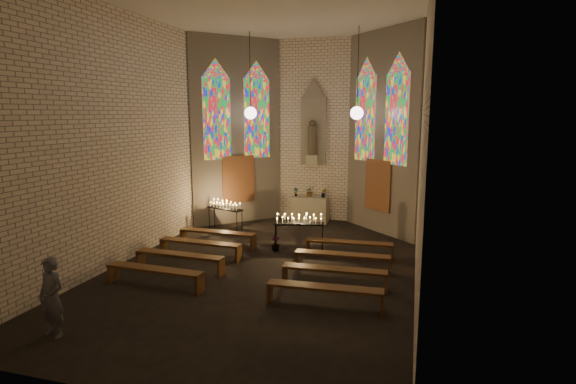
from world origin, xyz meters
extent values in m
plane|color=black|center=(0.00, 0.00, 0.00)|extent=(12.00, 12.00, 0.00)
cube|color=#F1E0C9|center=(0.00, 6.00, 3.50)|extent=(8.00, 0.02, 7.00)
cube|color=#F1E0C9|center=(0.00, -6.00, 3.50)|extent=(8.00, 0.02, 7.00)
cube|color=#F1E0C9|center=(-4.00, 0.00, 3.50)|extent=(0.02, 12.00, 7.00)
cube|color=#F1E0C9|center=(4.00, 0.00, 3.50)|extent=(0.02, 12.00, 7.00)
cube|color=#F1E0C9|center=(-2.75, 4.75, 3.50)|extent=(2.72, 2.72, 7.00)
cube|color=#F1E0C9|center=(2.75, 4.75, 3.50)|extent=(2.72, 2.72, 7.00)
cube|color=#4C3F8C|center=(-3.21, 4.06, 4.00)|extent=(0.78, 0.78, 3.00)
cube|color=#4C3F8C|center=(-2.06, 5.21, 4.00)|extent=(0.78, 0.78, 3.00)
cube|color=#4C3F8C|center=(2.06, 5.21, 4.00)|extent=(0.78, 0.78, 3.00)
cube|color=#4C3F8C|center=(3.21, 4.06, 4.00)|extent=(0.78, 0.78, 3.00)
cube|color=brown|center=(-2.63, 4.63, 1.70)|extent=(0.95, 0.95, 1.80)
cube|color=brown|center=(2.63, 4.63, 1.70)|extent=(0.95, 0.95, 1.80)
cube|color=gray|center=(0.00, 5.92, 3.50)|extent=(1.00, 0.12, 2.60)
cone|color=gray|center=(0.00, 5.92, 5.15)|extent=(1.00, 1.00, 0.80)
cube|color=#BDB89A|center=(0.00, 5.78, 2.40)|extent=(0.45, 0.30, 0.40)
cylinder|color=brown|center=(0.00, 5.78, 3.15)|extent=(0.36, 0.36, 1.10)
sphere|color=brown|center=(0.00, 5.78, 3.80)|extent=(0.26, 0.26, 0.26)
sphere|color=white|center=(-1.90, 4.10, 4.20)|extent=(0.44, 0.44, 0.44)
cylinder|color=black|center=(-1.90, 4.10, 5.60)|extent=(0.02, 0.02, 2.80)
sphere|color=white|center=(1.90, 4.10, 4.20)|extent=(0.44, 0.44, 0.44)
cylinder|color=black|center=(1.90, 4.10, 5.60)|extent=(0.02, 0.02, 2.80)
cube|color=#BDB89A|center=(0.00, 5.45, 0.50)|extent=(1.40, 0.60, 1.00)
imported|color=#4C723F|center=(-0.55, 5.36, 1.18)|extent=(0.21, 0.17, 0.35)
imported|color=#4C723F|center=(-0.01, 5.46, 1.20)|extent=(0.42, 0.38, 0.41)
imported|color=#4C723F|center=(0.53, 5.45, 1.17)|extent=(0.22, 0.19, 0.35)
imported|color=#4C723F|center=(-0.17, 1.52, 0.23)|extent=(0.28, 0.28, 0.46)
cube|color=black|center=(-2.61, 3.26, 0.83)|extent=(1.47, 0.79, 0.04)
cylinder|color=black|center=(-3.29, 3.36, 0.40)|extent=(0.03, 0.03, 0.81)
cylinder|color=black|center=(-2.02, 2.91, 0.40)|extent=(0.03, 0.03, 0.81)
cylinder|color=black|center=(-3.20, 3.61, 0.40)|extent=(0.03, 0.03, 0.81)
cylinder|color=black|center=(-1.93, 3.17, 0.40)|extent=(0.03, 0.03, 0.81)
cube|color=black|center=(0.55, 1.64, 0.88)|extent=(1.57, 0.69, 0.05)
cylinder|color=black|center=(-0.11, 1.35, 0.43)|extent=(0.03, 0.03, 0.86)
cylinder|color=black|center=(1.28, 1.66, 0.43)|extent=(0.03, 0.03, 0.86)
cylinder|color=black|center=(-0.18, 1.63, 0.43)|extent=(0.03, 0.03, 0.86)
cylinder|color=black|center=(1.22, 1.94, 0.43)|extent=(0.03, 0.03, 0.86)
cube|color=#553418|center=(-2.10, 1.49, 0.46)|extent=(2.55, 0.47, 0.06)
cube|color=#553418|center=(-3.34, 1.55, 0.23)|extent=(0.08, 0.36, 0.46)
cube|color=#553418|center=(-0.87, 1.44, 0.23)|extent=(0.08, 0.36, 0.46)
cube|color=#553418|center=(2.10, 1.49, 0.46)|extent=(2.55, 0.47, 0.06)
cube|color=#553418|center=(0.87, 1.44, 0.23)|extent=(0.08, 0.36, 0.46)
cube|color=#553418|center=(3.34, 1.55, 0.23)|extent=(0.08, 0.36, 0.46)
cube|color=#553418|center=(-2.10, 0.29, 0.46)|extent=(2.55, 0.47, 0.06)
cube|color=#553418|center=(-3.34, 0.35, 0.23)|extent=(0.08, 0.36, 0.46)
cube|color=#553418|center=(-0.87, 0.24, 0.23)|extent=(0.08, 0.36, 0.46)
cube|color=#553418|center=(2.10, 0.29, 0.46)|extent=(2.55, 0.47, 0.06)
cube|color=#553418|center=(0.87, 0.24, 0.23)|extent=(0.08, 0.36, 0.46)
cube|color=#553418|center=(3.34, 0.35, 0.23)|extent=(0.08, 0.36, 0.46)
cube|color=#553418|center=(-2.10, -0.91, 0.46)|extent=(2.55, 0.47, 0.06)
cube|color=#553418|center=(-3.34, -0.85, 0.23)|extent=(0.08, 0.36, 0.46)
cube|color=#553418|center=(-0.87, -0.96, 0.23)|extent=(0.08, 0.36, 0.46)
cube|color=#553418|center=(2.10, -0.91, 0.46)|extent=(2.55, 0.47, 0.06)
cube|color=#553418|center=(0.87, -0.96, 0.23)|extent=(0.08, 0.36, 0.46)
cube|color=#553418|center=(3.34, -0.85, 0.23)|extent=(0.08, 0.36, 0.46)
cube|color=#553418|center=(-2.10, -2.11, 0.46)|extent=(2.55, 0.47, 0.06)
cube|color=#553418|center=(-3.34, -2.05, 0.23)|extent=(0.08, 0.36, 0.46)
cube|color=#553418|center=(-0.87, -2.16, 0.23)|extent=(0.08, 0.36, 0.46)
cube|color=#553418|center=(2.10, -2.11, 0.46)|extent=(2.55, 0.47, 0.06)
cube|color=#553418|center=(0.87, -2.16, 0.23)|extent=(0.08, 0.36, 0.46)
cube|color=#553418|center=(3.34, -2.05, 0.23)|extent=(0.08, 0.36, 0.46)
imported|color=#52525C|center=(-2.60, -4.77, 0.77)|extent=(0.60, 0.42, 1.54)
camera|label=1|loc=(3.88, -11.22, 4.19)|focal=28.00mm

